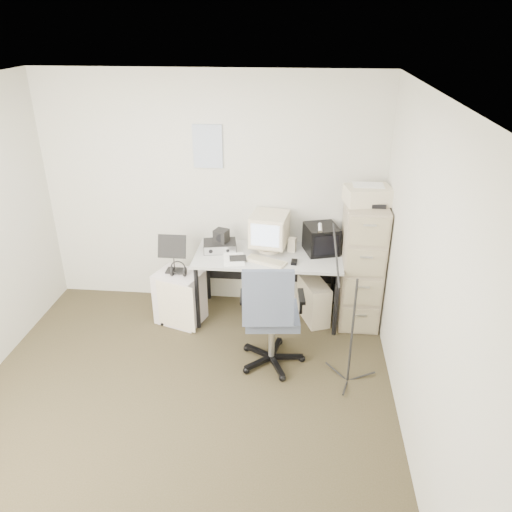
# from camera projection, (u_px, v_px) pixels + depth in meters

# --- Properties ---
(floor) EXTENTS (3.60, 3.60, 0.01)m
(floor) POSITION_uv_depth(u_px,v_px,m) (180.00, 404.00, 4.19)
(floor) COLOR #312D19
(floor) RESTS_ON ground
(ceiling) EXTENTS (3.60, 3.60, 0.01)m
(ceiling) POSITION_uv_depth(u_px,v_px,m) (153.00, 94.00, 3.10)
(ceiling) COLOR white
(ceiling) RESTS_ON ground
(wall_back) EXTENTS (3.60, 0.02, 2.50)m
(wall_back) POSITION_uv_depth(u_px,v_px,m) (212.00, 193.00, 5.25)
(wall_back) COLOR beige
(wall_back) RESTS_ON ground
(wall_front) EXTENTS (3.60, 0.02, 2.50)m
(wall_front) POSITION_uv_depth(u_px,v_px,m) (57.00, 476.00, 2.03)
(wall_front) COLOR beige
(wall_front) RESTS_ON ground
(wall_right) EXTENTS (0.02, 3.60, 2.50)m
(wall_right) POSITION_uv_depth(u_px,v_px,m) (421.00, 284.00, 3.49)
(wall_right) COLOR beige
(wall_right) RESTS_ON ground
(wall_calendar) EXTENTS (0.30, 0.02, 0.44)m
(wall_calendar) POSITION_uv_depth(u_px,v_px,m) (208.00, 146.00, 5.03)
(wall_calendar) COLOR white
(wall_calendar) RESTS_ON wall_back
(filing_cabinet) EXTENTS (0.40, 0.60, 1.30)m
(filing_cabinet) POSITION_uv_depth(u_px,v_px,m) (361.00, 264.00, 5.09)
(filing_cabinet) COLOR tan
(filing_cabinet) RESTS_ON floor
(printer) EXTENTS (0.48, 0.38, 0.17)m
(printer) POSITION_uv_depth(u_px,v_px,m) (368.00, 195.00, 4.79)
(printer) COLOR beige
(printer) RESTS_ON filing_cabinet
(desk) EXTENTS (1.50, 0.70, 0.73)m
(desk) POSITION_uv_depth(u_px,v_px,m) (268.00, 286.00, 5.27)
(desk) COLOR #AFAFA8
(desk) RESTS_ON floor
(crt_monitor) EXTENTS (0.41, 0.43, 0.40)m
(crt_monitor) POSITION_uv_depth(u_px,v_px,m) (269.00, 232.00, 5.13)
(crt_monitor) COLOR beige
(crt_monitor) RESTS_ON desk
(crt_tv) EXTENTS (0.39, 0.41, 0.29)m
(crt_tv) POSITION_uv_depth(u_px,v_px,m) (321.00, 239.00, 5.12)
(crt_tv) COLOR black
(crt_tv) RESTS_ON desk
(desk_speaker) EXTENTS (0.09, 0.09, 0.14)m
(desk_speaker) POSITION_uv_depth(u_px,v_px,m) (292.00, 245.00, 5.16)
(desk_speaker) COLOR beige
(desk_speaker) RESTS_ON desk
(keyboard) EXTENTS (0.44, 0.30, 0.02)m
(keyboard) POSITION_uv_depth(u_px,v_px,m) (266.00, 261.00, 4.95)
(keyboard) COLOR beige
(keyboard) RESTS_ON desk
(mouse) EXTENTS (0.07, 0.10, 0.03)m
(mouse) POSITION_uv_depth(u_px,v_px,m) (294.00, 262.00, 4.92)
(mouse) COLOR black
(mouse) RESTS_ON desk
(radio_receiver) EXTENTS (0.37, 0.30, 0.10)m
(radio_receiver) POSITION_uv_depth(u_px,v_px,m) (220.00, 246.00, 5.19)
(radio_receiver) COLOR black
(radio_receiver) RESTS_ON desk
(radio_speaker) EXTENTS (0.17, 0.16, 0.13)m
(radio_speaker) POSITION_uv_depth(u_px,v_px,m) (221.00, 236.00, 5.14)
(radio_speaker) COLOR black
(radio_speaker) RESTS_ON radio_receiver
(papers) EXTENTS (0.25, 0.31, 0.02)m
(papers) POSITION_uv_depth(u_px,v_px,m) (234.00, 259.00, 4.99)
(papers) COLOR white
(papers) RESTS_ON desk
(pc_tower) EXTENTS (0.36, 0.51, 0.44)m
(pc_tower) POSITION_uv_depth(u_px,v_px,m) (314.00, 300.00, 5.28)
(pc_tower) COLOR beige
(pc_tower) RESTS_ON floor
(office_chair) EXTENTS (0.68, 0.68, 1.07)m
(office_chair) POSITION_uv_depth(u_px,v_px,m) (272.00, 313.00, 4.46)
(office_chair) COLOR slate
(office_chair) RESTS_ON floor
(side_cart) EXTENTS (0.54, 0.49, 0.56)m
(side_cart) POSITION_uv_depth(u_px,v_px,m) (180.00, 297.00, 5.22)
(side_cart) COLOR silver
(side_cart) RESTS_ON floor
(music_stand) EXTENTS (0.32, 0.23, 0.42)m
(music_stand) POSITION_uv_depth(u_px,v_px,m) (173.00, 253.00, 5.05)
(music_stand) COLOR black
(music_stand) RESTS_ON side_cart
(headphones) EXTENTS (0.20, 0.20, 0.03)m
(headphones) POSITION_uv_depth(u_px,v_px,m) (178.00, 271.00, 5.04)
(headphones) COLOR black
(headphones) RESTS_ON side_cart
(mic_stand) EXTENTS (0.02, 0.02, 1.34)m
(mic_stand) POSITION_uv_depth(u_px,v_px,m) (354.00, 316.00, 4.17)
(mic_stand) COLOR black
(mic_stand) RESTS_ON floor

